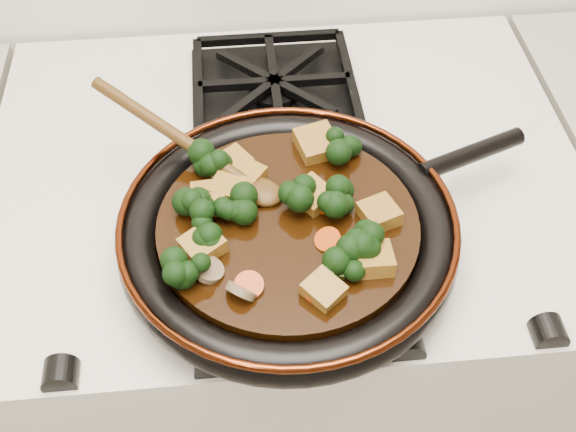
{
  "coord_description": "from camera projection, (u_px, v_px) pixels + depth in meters",
  "views": [
    {
      "loc": [
        -0.06,
        1.04,
        1.55
      ],
      "look_at": [
        -0.01,
        1.54,
        0.97
      ],
      "focal_mm": 45.0,
      "sensor_mm": 36.0,
      "label": 1
    }
  ],
  "objects": [
    {
      "name": "stove",
      "position": [
        285.0,
        348.0,
        1.26
      ],
      "size": [
        0.76,
        0.6,
        0.9
      ],
      "primitive_type": "cube",
      "color": "beige",
      "rests_on": "ground"
    },
    {
      "name": "burner_grate_front",
      "position": [
        296.0,
        242.0,
        0.82
      ],
      "size": [
        0.23,
        0.23,
        0.03
      ],
      "primitive_type": null,
      "color": "black",
      "rests_on": "stove"
    },
    {
      "name": "burner_grate_back",
      "position": [
        275.0,
        87.0,
        1.0
      ],
      "size": [
        0.23,
        0.23,
        0.03
      ],
      "primitive_type": null,
      "color": "black",
      "rests_on": "stove"
    },
    {
      "name": "skillet",
      "position": [
        290.0,
        231.0,
        0.79
      ],
      "size": [
        0.48,
        0.37,
        0.05
      ],
      "rotation": [
        0.0,
        0.0,
        0.37
      ],
      "color": "black",
      "rests_on": "burner_grate_front"
    },
    {
      "name": "braising_sauce",
      "position": [
        288.0,
        229.0,
        0.79
      ],
      "size": [
        0.28,
        0.28,
        0.02
      ],
      "primitive_type": "cylinder",
      "color": "black",
      "rests_on": "skillet"
    },
    {
      "name": "tofu_cube_0",
      "position": [
        379.0,
        214.0,
        0.78
      ],
      "size": [
        0.05,
        0.05,
        0.02
      ],
      "primitive_type": "cube",
      "rotation": [
        -0.04,
        -0.03,
        0.35
      ],
      "color": "olive",
      "rests_on": "braising_sauce"
    },
    {
      "name": "tofu_cube_1",
      "position": [
        323.0,
        291.0,
        0.71
      ],
      "size": [
        0.05,
        0.05,
        0.03
      ],
      "primitive_type": "cube",
      "rotation": [
        -0.07,
        -0.12,
        2.28
      ],
      "color": "olive",
      "rests_on": "braising_sauce"
    },
    {
      "name": "tofu_cube_2",
      "position": [
        317.0,
        145.0,
        0.85
      ],
      "size": [
        0.05,
        0.06,
        0.03
      ],
      "primitive_type": "cube",
      "rotation": [
        0.09,
        -0.04,
        0.25
      ],
      "color": "olive",
      "rests_on": "braising_sauce"
    },
    {
      "name": "tofu_cube_3",
      "position": [
        233.0,
        163.0,
        0.83
      ],
      "size": [
        0.05,
        0.05,
        0.02
      ],
      "primitive_type": "cube",
      "rotation": [
        0.09,
        0.01,
        0.63
      ],
      "color": "olive",
      "rests_on": "braising_sauce"
    },
    {
      "name": "tofu_cube_4",
      "position": [
        313.0,
        196.0,
        0.79
      ],
      "size": [
        0.05,
        0.06,
        0.03
      ],
      "primitive_type": "cube",
      "rotation": [
        -0.12,
        -0.03,
        2.2
      ],
      "color": "olive",
      "rests_on": "braising_sauce"
    },
    {
      "name": "tofu_cube_5",
      "position": [
        373.0,
        260.0,
        0.74
      ],
      "size": [
        0.04,
        0.04,
        0.03
      ],
      "primitive_type": "cube",
      "rotation": [
        0.03,
        0.09,
        1.58
      ],
      "color": "olive",
      "rests_on": "braising_sauce"
    },
    {
      "name": "tofu_cube_6",
      "position": [
        209.0,
        199.0,
        0.79
      ],
      "size": [
        0.04,
        0.04,
        0.02
      ],
      "primitive_type": "cube",
      "rotation": [
        0.02,
        0.09,
        3.13
      ],
      "color": "olive",
      "rests_on": "braising_sauce"
    },
    {
      "name": "tofu_cube_7",
      "position": [
        246.0,
        175.0,
        0.82
      ],
      "size": [
        0.05,
        0.05,
        0.02
      ],
      "primitive_type": "cube",
      "rotation": [
        0.04,
        0.01,
        0.92
      ],
      "color": "olive",
      "rests_on": "braising_sauce"
    },
    {
      "name": "tofu_cube_8",
      "position": [
        229.0,
        190.0,
        0.8
      ],
      "size": [
        0.05,
        0.05,
        0.02
      ],
      "primitive_type": "cube",
      "rotation": [
        -0.01,
        -0.05,
        2.72
      ],
      "color": "olive",
      "rests_on": "braising_sauce"
    },
    {
      "name": "tofu_cube_9",
      "position": [
        203.0,
        246.0,
        0.75
      ],
      "size": [
        0.05,
        0.05,
        0.03
      ],
      "primitive_type": "cube",
      "rotation": [
        0.04,
        -0.12,
        0.56
      ],
      "color": "olive",
      "rests_on": "braising_sauce"
    },
    {
      "name": "broccoli_floret_0",
      "position": [
        212.0,
        167.0,
        0.82
      ],
      "size": [
        0.09,
        0.09,
        0.07
      ],
      "primitive_type": null,
      "rotation": [
        -0.07,
        0.14,
        2.19
      ],
      "color": "black",
      "rests_on": "braising_sauce"
    },
    {
      "name": "broccoli_floret_1",
      "position": [
        342.0,
        270.0,
        0.73
      ],
      "size": [
        0.08,
        0.08,
        0.07
      ],
      "primitive_type": null,
      "rotation": [
        0.23,
        -0.16,
        0.25
      ],
      "color": "black",
      "rests_on": "braising_sauce"
    },
    {
      "name": "broccoli_floret_2",
      "position": [
        189.0,
        271.0,
        0.72
      ],
      "size": [
        0.07,
        0.07,
        0.08
      ],
      "primitive_type": null,
      "rotation": [
        -0.2,
        0.2,
        0.1
      ],
      "color": "black",
      "rests_on": "braising_sauce"
    },
    {
      "name": "broccoli_floret_3",
      "position": [
        361.0,
        246.0,
        0.74
      ],
      "size": [
        0.07,
        0.07,
        0.06
      ],
      "primitive_type": null,
      "rotation": [
        -0.05,
        0.0,
        0.16
      ],
      "color": "black",
      "rests_on": "braising_sauce"
    },
    {
      "name": "broccoli_floret_4",
      "position": [
        331.0,
        202.0,
        0.78
      ],
      "size": [
        0.08,
        0.08,
        0.06
      ],
      "primitive_type": null,
      "rotation": [
        0.04,
        0.02,
        0.69
      ],
      "color": "black",
      "rests_on": "braising_sauce"
    },
    {
      "name": "broccoli_floret_5",
      "position": [
        200.0,
        209.0,
        0.78
      ],
      "size": [
        0.08,
        0.08,
        0.07
      ],
      "primitive_type": null,
      "rotation": [
        -0.12,
        -0.11,
        0.24
      ],
      "color": "black",
      "rests_on": "braising_sauce"
    },
    {
      "name": "broccoli_floret_6",
      "position": [
        342.0,
        151.0,
        0.84
      ],
      "size": [
        0.08,
        0.08,
        0.06
      ],
      "primitive_type": null,
      "rotation": [
        0.16,
        0.07,
        2.79
      ],
      "color": "black",
      "rests_on": "braising_sauce"
    },
    {
      "name": "broccoli_floret_7",
      "position": [
        234.0,
        207.0,
        0.78
      ],
      "size": [
        0.07,
        0.07,
        0.06
      ],
      "primitive_type": null,
      "rotation": [
        0.07,
        -0.03,
        0.2
      ],
      "color": "black",
      "rests_on": "braising_sauce"
    },
    {
      "name": "broccoli_floret_8",
      "position": [
        202.0,
        235.0,
        0.75
      ],
      "size": [
        0.08,
        0.08,
        0.06
      ],
      "primitive_type": null,
      "rotation": [
        -0.11,
        0.05,
        0.4
      ],
      "color": "black",
      "rests_on": "braising_sauce"
    },
    {
      "name": "broccoli_floret_9",
      "position": [
        295.0,
        199.0,
        0.78
      ],
      "size": [
        0.08,
        0.08,
        0.07
      ],
      "primitive_type": null,
      "rotation": [
        -0.13,
        -0.08,
        1.83
      ],
      "color": "black",
      "rests_on": "braising_sauce"
    },
    {
      "name": "carrot_coin_0",
      "position": [
        317.0,
        292.0,
        0.71
      ],
      "size": [
        0.03,
        0.03,
        0.01
      ],
      "primitive_type": "cylinder",
      "rotation": [
        0.12,
        -0.11,
        0.0
      ],
      "color": "#BB3605",
      "rests_on": "braising_sauce"
    },
    {
      "name": "carrot_coin_1",
      "position": [
        375.0,
        252.0,
        0.75
      ],
      "size": [
        0.03,
        0.03,
        0.02
      ],
      "primitive_type": "cylinder",
      "rotation": [
        -0.29,
        0.12,
        0.0
      ],
      "color": "#BB3605",
      "rests_on": "braising_sauce"
    },
    {
      "name": "carrot_coin_2",
      "position": [
        324.0,
        203.0,
        0.79
      ],
      "size": [
        0.03,
        0.03,
        0.02
      ],
      "primitive_type": "cylinder",
      "rotation": [
        0.32,
        -0.12,
        0.0
      ],
      "color": "#BB3605",
      "rests_on": "braising_sauce"
    },
    {
      "name": "carrot_coin_3",
      "position": [
        249.0,
        285.0,
        0.72
      ],
      "size": [
        0.03,
        0.03,
        0.02
      ],
      "primitive_type": "cylinder",
      "rotation": [
        0.3,
        0.0,
        0.0
      ],
      "color": "#BB3605",
      "rests_on": "braising_sauce"
    },
    {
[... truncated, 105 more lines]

